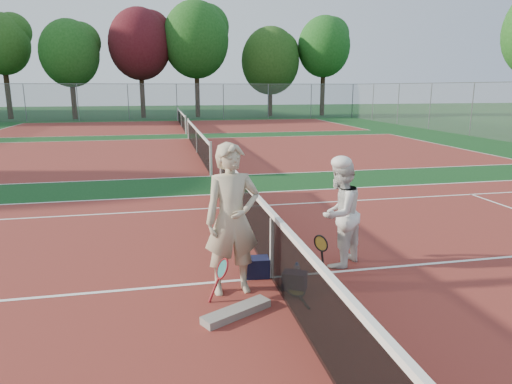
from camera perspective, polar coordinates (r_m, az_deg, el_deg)
The scene contains 23 objects.
ground at distance 6.86m, azimuth 1.95°, elevation -10.66°, with size 130.00×130.00×0.00m, color #0F3715.
court_main at distance 6.86m, azimuth 1.95°, elevation -10.63°, with size 23.77×10.97×0.01m, color maroon.
court_far_a at distance 19.85m, azimuth -7.38°, elevation 4.94°, with size 23.77×10.97×0.01m, color maroon.
court_far_b at distance 33.25m, azimuth -9.29°, elevation 8.10°, with size 23.77×10.97×0.01m, color maroon.
net_main at distance 6.68m, azimuth 1.98°, elevation -6.65°, with size 0.10×10.98×1.02m, color black, non-canonical shape.
net_far_a at distance 19.79m, azimuth -7.43°, elevation 6.39°, with size 0.10×10.98×1.02m, color black, non-canonical shape.
net_far_b at distance 33.21m, azimuth -9.32°, elevation 8.97°, with size 0.10×10.98×1.02m, color black, non-canonical shape.
fence_back at distance 40.15m, azimuth -9.86°, elevation 11.04°, with size 32.00×0.06×3.00m, color slate, non-canonical shape.
player_a at distance 6.09m, azimuth -3.00°, elevation -3.47°, with size 0.75×0.49×2.06m, color #B8AC8F.
player_b at distance 7.18m, azimuth 10.38°, elevation -2.67°, with size 0.82×0.64×1.68m, color white.
racket_red at distance 6.12m, azimuth -4.21°, elevation -10.88°, with size 0.28×0.27×0.56m, color maroon, non-canonical shape.
racket_black_held at distance 7.02m, azimuth 8.06°, elevation -7.65°, with size 0.17×0.27×0.59m, color black, non-canonical shape.
racket_spare at distance 6.38m, azimuth 5.06°, elevation -12.36°, with size 0.60×0.27×0.06m, color black, non-canonical shape.
sports_bag_navy at distance 6.85m, azimuth 0.02°, elevation -9.38°, with size 0.37×0.26×0.29m, color black.
sports_bag_purple at distance 6.46m, azimuth 4.84°, elevation -11.00°, with size 0.32×0.22×0.26m, color black.
net_cover_canvas at distance 5.82m, azimuth -2.43°, elevation -14.73°, with size 0.94×0.22×0.10m, color slate.
water_bottle at distance 6.60m, azimuth 5.09°, elevation -10.28°, with size 0.09×0.09×0.30m, color #C9E1FF.
tree_back_0 at distance 46.09m, azimuth -29.15°, elevation 15.82°, with size 4.49×4.49×8.89m.
tree_back_1 at distance 43.59m, azimuth -22.27°, elevation 15.73°, with size 4.93×4.93×8.38m.
tree_back_maroon at distance 43.74m, azimuth -14.34°, elevation 17.45°, with size 5.45×5.45×9.59m.
tree_back_3 at distance 43.83m, azimuth -7.53°, elevation 18.32°, with size 5.97×5.97×10.34m.
tree_back_4 at distance 45.06m, azimuth 1.80°, elevation 16.05°, with size 5.50×5.50×8.32m.
tree_back_5 at distance 46.35m, azimuth 8.49°, elevation 17.49°, with size 5.01×5.01×9.39m.
Camera 1 is at (-1.51, -6.10, 2.76)m, focal length 32.00 mm.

